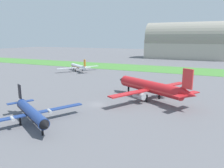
# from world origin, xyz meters

# --- Properties ---
(ground_plane) EXTENTS (600.00, 600.00, 0.00)m
(ground_plane) POSITION_xyz_m (0.00, 0.00, 0.00)
(ground_plane) COLOR slate
(grass_taxiway_strip) EXTENTS (360.00, 28.00, 0.08)m
(grass_taxiway_strip) POSITION_xyz_m (0.00, 75.75, 0.04)
(grass_taxiway_strip) COLOR #478438
(grass_taxiway_strip) RESTS_ON ground_plane
(airplane_midfield_jet) EXTENTS (27.19, 27.23, 10.61)m
(airplane_midfield_jet) POSITION_xyz_m (12.58, 10.49, 3.82)
(airplane_midfield_jet) COLOR red
(airplane_midfield_jet) RESTS_ON ground_plane
(airplane_foreground_turboprop) EXTENTS (18.70, 21.46, 7.13)m
(airplane_foreground_turboprop) POSITION_xyz_m (-6.13, -17.73, 2.61)
(airplane_foreground_turboprop) COLOR navy
(airplane_foreground_turboprop) RESTS_ON ground_plane
(airplane_taxiing_turboprop) EXTENTS (18.21, 20.73, 7.20)m
(airplane_taxiing_turboprop) POSITION_xyz_m (-37.14, 48.62, 2.63)
(airplane_taxiing_turboprop) COLOR silver
(airplane_taxiing_turboprop) RESTS_ON ground_plane
(hangar_distant) EXTENTS (68.19, 25.60, 31.29)m
(hangar_distant) POSITION_xyz_m (8.46, 148.87, 14.65)
(hangar_distant) COLOR #B2AD9E
(hangar_distant) RESTS_ON ground_plane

